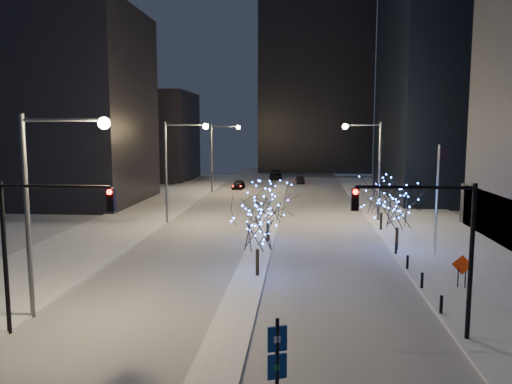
# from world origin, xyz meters

# --- Properties ---
(ground) EXTENTS (160.00, 160.00, 0.00)m
(ground) POSITION_xyz_m (0.00, 0.00, 0.00)
(ground) COLOR silver
(ground) RESTS_ON ground
(road) EXTENTS (20.00, 130.00, 0.02)m
(road) POSITION_xyz_m (0.00, 35.00, 0.01)
(road) COLOR #B2B6C2
(road) RESTS_ON ground
(median) EXTENTS (2.00, 80.00, 0.15)m
(median) POSITION_xyz_m (0.00, 30.00, 0.07)
(median) COLOR white
(median) RESTS_ON ground
(east_sidewalk) EXTENTS (10.00, 90.00, 0.15)m
(east_sidewalk) POSITION_xyz_m (15.00, 20.00, 0.07)
(east_sidewalk) COLOR white
(east_sidewalk) RESTS_ON ground
(west_sidewalk) EXTENTS (8.00, 90.00, 0.15)m
(west_sidewalk) POSITION_xyz_m (-14.00, 20.00, 0.07)
(west_sidewalk) COLOR white
(west_sidewalk) RESTS_ON ground
(filler_west_near) EXTENTS (22.00, 18.00, 24.00)m
(filler_west_near) POSITION_xyz_m (-28.00, 40.00, 12.00)
(filler_west_near) COLOR black
(filler_west_near) RESTS_ON ground
(filler_west_far) EXTENTS (18.00, 16.00, 16.00)m
(filler_west_far) POSITION_xyz_m (-26.00, 70.00, 8.00)
(filler_west_far) COLOR black
(filler_west_far) RESTS_ON ground
(horizon_block) EXTENTS (24.00, 14.00, 42.00)m
(horizon_block) POSITION_xyz_m (6.00, 92.00, 21.00)
(horizon_block) COLOR black
(horizon_block) RESTS_ON ground
(street_lamp_w_near) EXTENTS (4.40, 0.56, 10.00)m
(street_lamp_w_near) POSITION_xyz_m (-8.94, 2.00, 6.50)
(street_lamp_w_near) COLOR #595E66
(street_lamp_w_near) RESTS_ON ground
(street_lamp_w_mid) EXTENTS (4.40, 0.56, 10.00)m
(street_lamp_w_mid) POSITION_xyz_m (-8.94, 27.00, 6.50)
(street_lamp_w_mid) COLOR #595E66
(street_lamp_w_mid) RESTS_ON ground
(street_lamp_w_far) EXTENTS (4.40, 0.56, 10.00)m
(street_lamp_w_far) POSITION_xyz_m (-8.94, 52.00, 6.50)
(street_lamp_w_far) COLOR #595E66
(street_lamp_w_far) RESTS_ON ground
(street_lamp_east) EXTENTS (3.90, 0.56, 10.00)m
(street_lamp_east) POSITION_xyz_m (10.08, 30.00, 6.45)
(street_lamp_east) COLOR #595E66
(street_lamp_east) RESTS_ON ground
(traffic_signal_west) EXTENTS (5.26, 0.43, 7.00)m
(traffic_signal_west) POSITION_xyz_m (-8.44, -0.00, 4.76)
(traffic_signal_west) COLOR black
(traffic_signal_west) RESTS_ON ground
(traffic_signal_east) EXTENTS (5.26, 0.43, 7.00)m
(traffic_signal_east) POSITION_xyz_m (8.94, 1.00, 4.76)
(traffic_signal_east) COLOR black
(traffic_signal_east) RESTS_ON ground
(flagpoles) EXTENTS (1.35, 2.60, 8.00)m
(flagpoles) POSITION_xyz_m (13.37, 17.25, 4.80)
(flagpoles) COLOR silver
(flagpoles) RESTS_ON east_sidewalk
(bollards) EXTENTS (0.16, 12.16, 0.90)m
(bollards) POSITION_xyz_m (10.20, 10.00, 0.60)
(bollards) COLOR black
(bollards) RESTS_ON east_sidewalk
(car_near) EXTENTS (1.82, 4.21, 1.41)m
(car_near) POSITION_xyz_m (-6.53, 56.10, 0.71)
(car_near) COLOR black
(car_near) RESTS_ON ground
(car_mid) EXTENTS (1.61, 3.90, 1.26)m
(car_mid) POSITION_xyz_m (3.04, 65.30, 0.63)
(car_mid) COLOR black
(car_mid) RESTS_ON ground
(car_far) EXTENTS (2.52, 5.70, 1.63)m
(car_far) POSITION_xyz_m (-1.50, 71.70, 0.81)
(car_far) COLOR black
(car_far) RESTS_ON ground
(holiday_tree_median_near) EXTENTS (4.97, 4.97, 4.86)m
(holiday_tree_median_near) POSITION_xyz_m (0.50, 9.67, 3.27)
(holiday_tree_median_near) COLOR black
(holiday_tree_median_near) RESTS_ON median
(holiday_tree_median_far) EXTENTS (4.88, 4.88, 4.81)m
(holiday_tree_median_far) POSITION_xyz_m (0.50, 19.36, 3.19)
(holiday_tree_median_far) COLOR black
(holiday_tree_median_far) RESTS_ON median
(holiday_tree_plaza_near) EXTENTS (5.30, 5.30, 5.00)m
(holiday_tree_plaza_near) POSITION_xyz_m (10.50, 17.39, 3.34)
(holiday_tree_plaza_near) COLOR black
(holiday_tree_plaza_near) RESTS_ON east_sidewalk
(holiday_tree_plaza_far) EXTENTS (4.92, 4.92, 5.02)m
(holiday_tree_plaza_far) POSITION_xyz_m (10.50, 24.96, 3.28)
(holiday_tree_plaza_far) COLOR black
(holiday_tree_plaza_far) RESTS_ON east_sidewalk
(wayfinding_sign) EXTENTS (0.61, 0.31, 3.51)m
(wayfinding_sign) POSITION_xyz_m (2.48, -6.00, 2.15)
(wayfinding_sign) COLOR black
(wayfinding_sign) RESTS_ON ground
(construction_sign) EXTENTS (1.13, 0.36, 1.92)m
(construction_sign) POSITION_xyz_m (12.51, 8.31, 1.31)
(construction_sign) COLOR black
(construction_sign) RESTS_ON east_sidewalk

